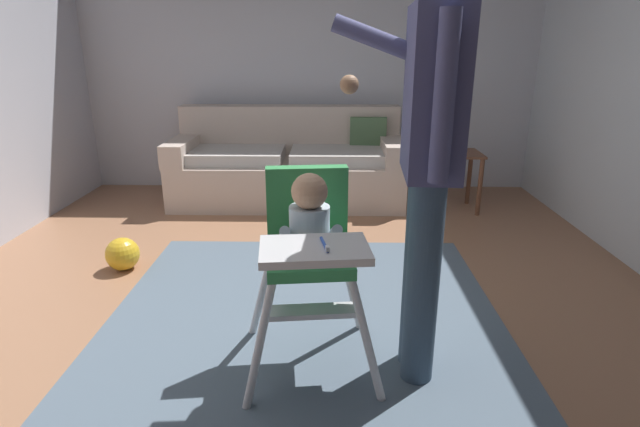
{
  "coord_description": "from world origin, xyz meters",
  "views": [
    {
      "loc": [
        0.2,
        -2.32,
        1.4
      ],
      "look_at": [
        0.17,
        -0.43,
        0.75
      ],
      "focal_mm": 27.67,
      "sensor_mm": 36.0,
      "label": 1
    }
  ],
  "objects_px": {
    "side_table": "(456,168)",
    "high_chair": "(309,237)",
    "couch": "(289,166)",
    "adult_standing": "(428,157)",
    "sippy_cup": "(459,147)",
    "toy_ball": "(123,254)"
  },
  "relations": [
    {
      "from": "side_table",
      "to": "high_chair",
      "type": "bearing_deg",
      "value": -117.5
    },
    {
      "from": "couch",
      "to": "high_chair",
      "type": "bearing_deg",
      "value": 6.49
    },
    {
      "from": "high_chair",
      "to": "adult_standing",
      "type": "bearing_deg",
      "value": 80.0
    },
    {
      "from": "high_chair",
      "to": "sippy_cup",
      "type": "xyz_separation_m",
      "value": [
        1.22,
        2.32,
        -0.06
      ]
    },
    {
      "from": "toy_ball",
      "to": "sippy_cup",
      "type": "bearing_deg",
      "value": 28.07
    },
    {
      "from": "toy_ball",
      "to": "side_table",
      "type": "xyz_separation_m",
      "value": [
        2.48,
        1.33,
        0.27
      ]
    },
    {
      "from": "adult_standing",
      "to": "toy_ball",
      "type": "height_order",
      "value": "adult_standing"
    },
    {
      "from": "toy_ball",
      "to": "sippy_cup",
      "type": "xyz_separation_m",
      "value": [
        2.48,
        1.33,
        0.46
      ]
    },
    {
      "from": "high_chair",
      "to": "sippy_cup",
      "type": "height_order",
      "value": "high_chair"
    },
    {
      "from": "high_chair",
      "to": "sippy_cup",
      "type": "distance_m",
      "value": 2.62
    },
    {
      "from": "high_chair",
      "to": "toy_ball",
      "type": "xyz_separation_m",
      "value": [
        -1.27,
        0.99,
        -0.52
      ]
    },
    {
      "from": "high_chair",
      "to": "side_table",
      "type": "height_order",
      "value": "high_chair"
    },
    {
      "from": "toy_ball",
      "to": "high_chair",
      "type": "bearing_deg",
      "value": -38.07
    },
    {
      "from": "couch",
      "to": "adult_standing",
      "type": "height_order",
      "value": "adult_standing"
    },
    {
      "from": "high_chair",
      "to": "adult_standing",
      "type": "xyz_separation_m",
      "value": [
        0.47,
        -0.03,
        0.35
      ]
    },
    {
      "from": "toy_ball",
      "to": "sippy_cup",
      "type": "relative_size",
      "value": 2.17
    },
    {
      "from": "adult_standing",
      "to": "high_chair",
      "type": "bearing_deg",
      "value": -0.34
    },
    {
      "from": "adult_standing",
      "to": "sippy_cup",
      "type": "relative_size",
      "value": 17.32
    },
    {
      "from": "high_chair",
      "to": "adult_standing",
      "type": "relative_size",
      "value": 0.53
    },
    {
      "from": "sippy_cup",
      "to": "high_chair",
      "type": "bearing_deg",
      "value": -117.66
    },
    {
      "from": "couch",
      "to": "high_chair",
      "type": "distance_m",
      "value": 2.61
    },
    {
      "from": "couch",
      "to": "sippy_cup",
      "type": "relative_size",
      "value": 21.22
    }
  ]
}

